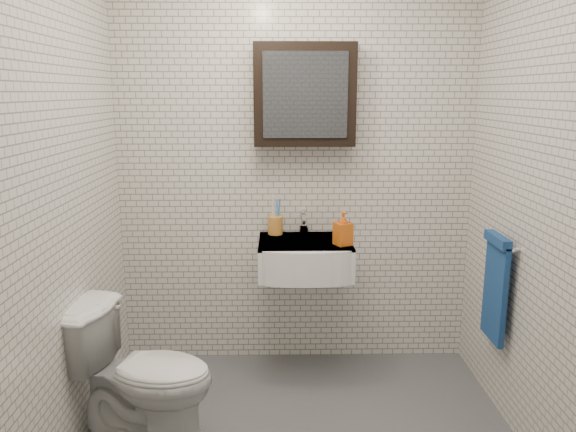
% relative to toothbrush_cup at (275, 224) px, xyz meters
% --- Properties ---
extents(room_shell, '(2.22, 2.02, 2.51)m').
position_rel_toothbrush_cup_xyz_m(room_shell, '(0.13, -0.94, 0.55)').
color(room_shell, silver).
rests_on(room_shell, ground).
extents(washbasin, '(0.55, 0.50, 0.20)m').
position_rel_toothbrush_cup_xyz_m(washbasin, '(0.18, -0.21, -0.16)').
color(washbasin, white).
rests_on(washbasin, room_shell).
extents(faucet, '(0.06, 0.20, 0.15)m').
position_rel_toothbrush_cup_xyz_m(faucet, '(0.18, -0.01, 0.01)').
color(faucet, silver).
rests_on(faucet, washbasin).
extents(mirror_cabinet, '(0.60, 0.15, 0.60)m').
position_rel_toothbrush_cup_xyz_m(mirror_cabinet, '(0.18, -0.01, 0.79)').
color(mirror_cabinet, black).
rests_on(mirror_cabinet, room_shell).
extents(towel_rail, '(0.09, 0.30, 0.58)m').
position_rel_toothbrush_cup_xyz_m(towel_rail, '(1.17, -0.59, -0.19)').
color(towel_rail, silver).
rests_on(towel_rail, room_shell).
extents(toothbrush_cup, '(0.12, 0.12, 0.25)m').
position_rel_toothbrush_cup_xyz_m(toothbrush_cup, '(0.00, 0.00, 0.00)').
color(toothbrush_cup, '#CC8633').
rests_on(toothbrush_cup, washbasin).
extents(soap_bottle, '(0.12, 0.12, 0.20)m').
position_rel_toothbrush_cup_xyz_m(soap_bottle, '(0.39, -0.26, 0.04)').
color(soap_bottle, '#FF561A').
rests_on(soap_bottle, washbasin).
extents(toilet, '(0.77, 0.54, 0.72)m').
position_rel_toothbrush_cup_xyz_m(toilet, '(-0.65, -0.86, -0.55)').
color(toilet, white).
rests_on(toilet, ground).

